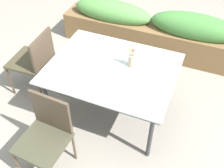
% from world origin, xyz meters
% --- Properties ---
extents(ground_plane, '(12.00, 12.00, 0.00)m').
position_xyz_m(ground_plane, '(0.00, 0.00, 0.00)').
color(ground_plane, gray).
extents(dining_table, '(1.44, 1.13, 0.73)m').
position_xyz_m(dining_table, '(0.06, -0.04, 0.68)').
color(dining_table, '#B2C6C1').
rests_on(dining_table, ground).
extents(chair_near_left, '(0.48, 0.48, 0.90)m').
position_xyz_m(chair_near_left, '(-0.26, -0.97, 0.52)').
color(chair_near_left, '#454431').
rests_on(chair_near_left, ground).
extents(chair_end_left, '(0.51, 0.51, 0.90)m').
position_xyz_m(chair_end_left, '(-1.03, -0.04, 0.53)').
color(chair_end_left, '#453F2A').
rests_on(chair_end_left, ground).
extents(flower_vase, '(0.08, 0.08, 0.30)m').
position_xyz_m(flower_vase, '(0.25, 0.07, 0.83)').
color(flower_vase, tan).
rests_on(flower_vase, dining_table).
extents(planter_box, '(2.91, 0.46, 0.78)m').
position_xyz_m(planter_box, '(0.13, 1.44, 0.37)').
color(planter_box, brown).
rests_on(planter_box, ground).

